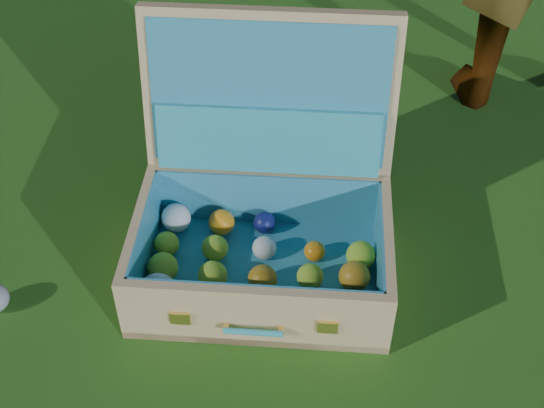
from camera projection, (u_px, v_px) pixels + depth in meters
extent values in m
plane|color=#215114|center=(291.00, 318.00, 1.65)|extent=(60.00, 60.00, 0.00)
cube|color=tan|center=(262.00, 276.00, 1.72)|extent=(0.63, 0.50, 0.02)
cube|color=tan|center=(254.00, 317.00, 1.54)|extent=(0.55, 0.15, 0.17)
cube|color=tan|center=(268.00, 200.00, 1.80)|extent=(0.55, 0.15, 0.17)
cube|color=tan|center=(141.00, 247.00, 1.68)|extent=(0.10, 0.33, 0.17)
cube|color=tan|center=(385.00, 261.00, 1.65)|extent=(0.10, 0.33, 0.17)
cube|color=teal|center=(262.00, 272.00, 1.71)|extent=(0.58, 0.45, 0.01)
cube|color=teal|center=(255.00, 309.00, 1.54)|extent=(0.51, 0.13, 0.15)
cube|color=teal|center=(267.00, 200.00, 1.78)|extent=(0.51, 0.13, 0.15)
cube|color=teal|center=(146.00, 244.00, 1.68)|extent=(0.08, 0.33, 0.15)
cube|color=teal|center=(379.00, 257.00, 1.65)|extent=(0.08, 0.33, 0.15)
cube|color=tan|center=(270.00, 92.00, 1.66)|extent=(0.57, 0.23, 0.37)
cube|color=teal|center=(269.00, 96.00, 1.64)|extent=(0.52, 0.19, 0.33)
cube|color=teal|center=(268.00, 140.00, 1.69)|extent=(0.50, 0.16, 0.16)
cube|color=#F2C659|center=(180.00, 318.00, 1.54)|extent=(0.04, 0.02, 0.03)
cube|color=#F2C659|center=(328.00, 327.00, 1.52)|extent=(0.04, 0.02, 0.03)
cylinder|color=teal|center=(253.00, 332.00, 1.53)|extent=(0.12, 0.04, 0.01)
cube|color=#F2C659|center=(226.00, 328.00, 1.54)|extent=(0.01, 0.02, 0.01)
cube|color=#F2C659|center=(281.00, 331.00, 1.53)|extent=(0.01, 0.02, 0.01)
sphere|color=silver|center=(158.00, 294.00, 1.60)|extent=(0.09, 0.09, 0.09)
sphere|color=beige|center=(204.00, 299.00, 1.60)|extent=(0.07, 0.07, 0.07)
sphere|color=beige|center=(254.00, 305.00, 1.60)|extent=(0.06, 0.06, 0.06)
sphere|color=red|center=(310.00, 310.00, 1.60)|extent=(0.04, 0.04, 0.04)
sphere|color=#0F154E|center=(357.00, 306.00, 1.59)|extent=(0.07, 0.07, 0.07)
sphere|color=#ABD032|center=(163.00, 268.00, 1.67)|extent=(0.07, 0.07, 0.07)
sphere|color=#ABD032|center=(213.00, 275.00, 1.66)|extent=(0.06, 0.06, 0.06)
sphere|color=#B67B18|center=(262.00, 279.00, 1.65)|extent=(0.06, 0.06, 0.06)
sphere|color=#ABD032|center=(310.00, 277.00, 1.66)|extent=(0.06, 0.06, 0.06)
sphere|color=#B67B18|center=(354.00, 276.00, 1.65)|extent=(0.07, 0.07, 0.07)
sphere|color=#ABD032|center=(167.00, 244.00, 1.73)|extent=(0.06, 0.06, 0.06)
sphere|color=#ABD032|center=(215.00, 248.00, 1.72)|extent=(0.06, 0.06, 0.06)
sphere|color=silver|center=(264.00, 248.00, 1.72)|extent=(0.06, 0.06, 0.06)
sphere|color=orange|center=(315.00, 251.00, 1.72)|extent=(0.05, 0.05, 0.05)
sphere|color=#ABD032|center=(361.00, 255.00, 1.70)|extent=(0.07, 0.07, 0.07)
sphere|color=silver|center=(176.00, 218.00, 1.79)|extent=(0.07, 0.07, 0.07)
sphere|color=orange|center=(222.00, 222.00, 1.78)|extent=(0.06, 0.06, 0.06)
sphere|color=#0F154E|center=(264.00, 223.00, 1.79)|extent=(0.05, 0.05, 0.05)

